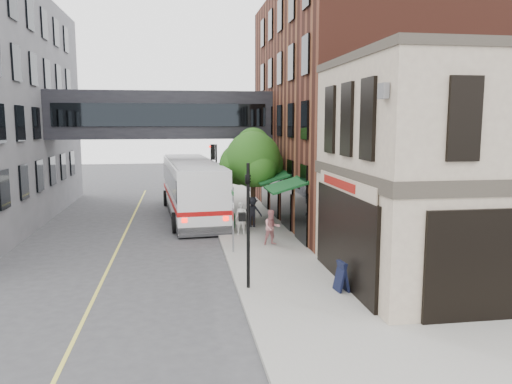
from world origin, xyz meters
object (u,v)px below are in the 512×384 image
object	(u,v)px
newspaper_box	(231,221)
sandwich_board	(342,276)
bus	(192,186)
pedestrian_b	(272,227)
pedestrian_c	(252,212)
pedestrian_a	(241,218)

from	to	relation	value
newspaper_box	sandwich_board	world-z (taller)	sandwich_board
bus	newspaper_box	distance (m)	5.42
pedestrian_b	pedestrian_c	distance (m)	4.29
newspaper_box	bus	bearing A→B (deg)	126.57
newspaper_box	sandwich_board	distance (m)	11.43
pedestrian_a	pedestrian_b	xyz separation A→B (m)	(1.18, -2.53, -0.01)
newspaper_box	pedestrian_a	bearing A→B (deg)	-63.00
bus	pedestrian_a	world-z (taller)	bus
pedestrian_b	bus	bearing A→B (deg)	103.75
bus	pedestrian_c	world-z (taller)	bus
pedestrian_c	bus	bearing A→B (deg)	121.40
pedestrian_a	bus	bearing A→B (deg)	119.55
pedestrian_a	pedestrian_b	distance (m)	2.79
pedestrian_b	newspaper_box	bearing A→B (deg)	102.54
pedestrian_c	sandwich_board	distance (m)	11.34
newspaper_box	sandwich_board	size ratio (longest dim) A/B	0.78
pedestrian_b	newspaper_box	distance (m)	4.43
pedestrian_a	newspaper_box	size ratio (longest dim) A/B	2.07
pedestrian_c	pedestrian_b	bearing A→B (deg)	-89.37
pedestrian_a	sandwich_board	bearing A→B (deg)	-67.01
pedestrian_b	sandwich_board	size ratio (longest dim) A/B	1.60
pedestrian_a	newspaper_box	xyz separation A→B (m)	(-0.38, 1.60, -0.45)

